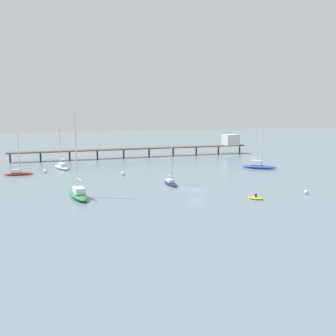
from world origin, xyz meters
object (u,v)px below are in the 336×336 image
sailboat_blue (259,165)px  dinghy_yellow (256,198)px  pier (184,144)px  sailboat_white (61,166)px  sailboat_navy (171,182)px  sailboat_red (18,172)px  sailboat_green (78,193)px  mooring_buoy_near (306,192)px  mooring_buoy_inner (45,171)px  mooring_buoy_mid (123,173)px

sailboat_blue → dinghy_yellow: 33.98m
pier → sailboat_white: sailboat_white is taller
sailboat_navy → sailboat_red: bearing=145.1°
sailboat_white → dinghy_yellow: 52.82m
sailboat_green → sailboat_white: (-1.75, 33.60, -0.15)m
sailboat_white → mooring_buoy_near: (40.61, -42.68, -0.35)m
mooring_buoy_near → mooring_buoy_inner: bearing=139.9°
mooring_buoy_mid → sailboat_white: bearing=133.5°
sailboat_blue → mooring_buoy_near: bearing=-104.6°
dinghy_yellow → mooring_buoy_inner: (-33.90, 38.25, 0.23)m
mooring_buoy_mid → mooring_buoy_near: size_ratio=1.17×
sailboat_green → mooring_buoy_near: sailboat_green is taller
mooring_buoy_mid → pier: bearing=50.2°
sailboat_red → sailboat_white: size_ratio=0.89×
sailboat_blue → mooring_buoy_inner: sailboat_blue is taller
mooring_buoy_mid → mooring_buoy_inner: bearing=153.0°
sailboat_red → mooring_buoy_inner: bearing=12.2°
mooring_buoy_inner → mooring_buoy_near: mooring_buoy_inner is taller
dinghy_yellow → mooring_buoy_near: bearing=4.1°
mooring_buoy_inner → mooring_buoy_mid: bearing=-27.0°
sailboat_red → dinghy_yellow: (39.84, -36.97, -0.45)m
pier → dinghy_yellow: 61.77m
sailboat_red → mooring_buoy_mid: size_ratio=11.42×
sailboat_white → sailboat_blue: bearing=-16.9°
sailboat_green → sailboat_navy: bearing=18.6°
pier → mooring_buoy_near: size_ratio=101.90×
mooring_buoy_mid → sailboat_red: bearing=162.2°
sailboat_navy → sailboat_red: 36.59m
sailboat_navy → sailboat_green: bearing=-161.4°
sailboat_green → sailboat_blue: (46.16, 19.05, -0.07)m
pier → sailboat_navy: sailboat_navy is taller
sailboat_green → mooring_buoy_mid: size_ratio=16.60×
pier → sailboat_red: 54.74m
sailboat_blue → dinghy_yellow: sailboat_blue is taller
mooring_buoy_near → pier: bearing=91.2°
sailboat_white → mooring_buoy_near: size_ratio=14.88×
mooring_buoy_mid → mooring_buoy_near: bearing=-46.4°
pier → mooring_buoy_inner: size_ratio=86.06×
sailboat_blue → mooring_buoy_inner: (-51.77, 9.36, -0.36)m
sailboat_navy → mooring_buoy_mid: 15.28m
dinghy_yellow → sailboat_blue: bearing=58.3°
dinghy_yellow → mooring_buoy_inner: 51.11m
mooring_buoy_mid → mooring_buoy_near: 39.82m
sailboat_navy → sailboat_green: sailboat_green is taller
sailboat_white → mooring_buoy_inner: bearing=-126.6°
sailboat_red → dinghy_yellow: size_ratio=3.62×
mooring_buoy_mid → mooring_buoy_inner: 19.08m
sailboat_blue → mooring_buoy_mid: 34.78m
sailboat_white → mooring_buoy_mid: bearing=-46.5°
sailboat_green → mooring_buoy_mid: (11.39, 19.75, -0.44)m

